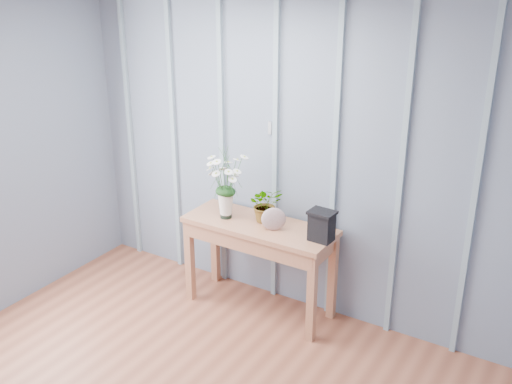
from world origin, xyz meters
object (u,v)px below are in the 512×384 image
Objects in this scene: sideboard at (259,237)px; daisy_vase at (225,175)px; felt_disc_vessel at (274,219)px; carved_box at (322,226)px.

sideboard is 2.10× the size of daisy_vase.
felt_disc_vessel is (0.15, -0.05, 0.21)m from sideboard.
sideboard is 5.22× the size of carved_box.
sideboard is at bearing 131.87° from felt_disc_vessel.
carved_box is at bearing 1.91° from daisy_vase.
daisy_vase is 2.49× the size of carved_box.
sideboard is at bearing 178.82° from carved_box.
daisy_vase is 0.85m from carved_box.
daisy_vase is at bearing 147.79° from felt_disc_vessel.
felt_disc_vessel is at bearing -17.11° from sideboard.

